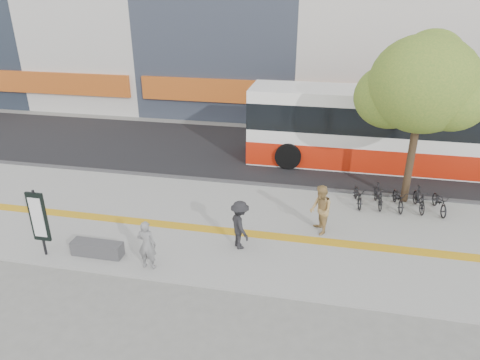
% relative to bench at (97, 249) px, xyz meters
% --- Properties ---
extents(ground, '(120.00, 120.00, 0.00)m').
position_rel_bench_xyz_m(ground, '(2.60, 1.20, -0.30)').
color(ground, slate).
rests_on(ground, ground).
extents(sidewalk, '(40.00, 7.00, 0.08)m').
position_rel_bench_xyz_m(sidewalk, '(2.60, 2.70, -0.27)').
color(sidewalk, slate).
rests_on(sidewalk, ground).
extents(tactile_strip, '(40.00, 0.45, 0.01)m').
position_rel_bench_xyz_m(tactile_strip, '(2.60, 2.20, -0.22)').
color(tactile_strip, '#C19216').
rests_on(tactile_strip, sidewalk).
extents(street, '(40.00, 8.00, 0.06)m').
position_rel_bench_xyz_m(street, '(2.60, 10.20, -0.28)').
color(street, black).
rests_on(street, ground).
extents(curb, '(40.00, 0.25, 0.14)m').
position_rel_bench_xyz_m(curb, '(2.60, 6.20, -0.23)').
color(curb, '#3A3A3D').
rests_on(curb, ground).
extents(bench, '(1.60, 0.45, 0.45)m').
position_rel_bench_xyz_m(bench, '(0.00, 0.00, 0.00)').
color(bench, '#3A3A3D').
rests_on(bench, sidewalk).
extents(signboard, '(0.55, 0.10, 2.20)m').
position_rel_bench_xyz_m(signboard, '(-1.60, -0.31, 1.06)').
color(signboard, black).
rests_on(signboard, sidewalk).
extents(street_tree, '(4.40, 3.80, 6.31)m').
position_rel_bench_xyz_m(street_tree, '(9.78, 6.02, 4.21)').
color(street_tree, '#352318').
rests_on(street_tree, sidewalk).
extents(bus, '(13.07, 3.10, 3.48)m').
position_rel_bench_xyz_m(bus, '(9.57, 9.70, 1.39)').
color(bus, white).
rests_on(bus, street).
extents(bicycle_row, '(3.59, 1.55, 0.88)m').
position_rel_bench_xyz_m(bicycle_row, '(9.47, 5.20, 0.19)').
color(bicycle_row, black).
rests_on(bicycle_row, sidewalk).
extents(seated_woman, '(0.56, 0.37, 1.54)m').
position_rel_bench_xyz_m(seated_woman, '(1.80, -0.28, 0.55)').
color(seated_woman, black).
rests_on(seated_woman, sidewalk).
extents(pedestrian_tan, '(0.89, 1.00, 1.70)m').
position_rel_bench_xyz_m(pedestrian_tan, '(6.65, 2.78, 0.62)').
color(pedestrian_tan, '#AA874F').
rests_on(pedestrian_tan, sidewalk).
extents(pedestrian_dark, '(1.07, 1.20, 1.61)m').
position_rel_bench_xyz_m(pedestrian_dark, '(4.22, 1.34, 0.58)').
color(pedestrian_dark, black).
rests_on(pedestrian_dark, sidewalk).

